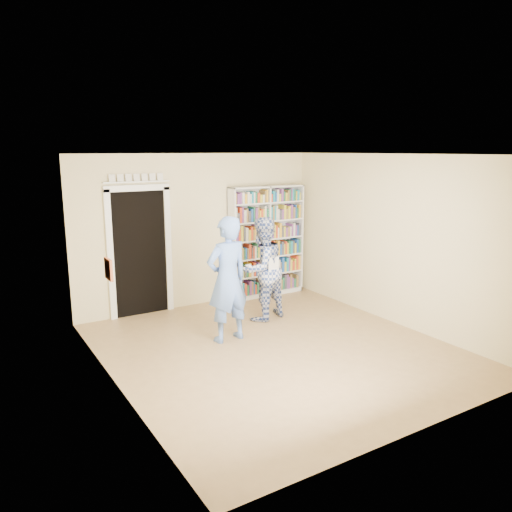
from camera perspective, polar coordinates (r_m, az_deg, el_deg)
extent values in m
plane|color=olive|center=(7.19, 2.34, -10.53)|extent=(5.00, 5.00, 0.00)
plane|color=white|center=(6.64, 2.54, 11.53)|extent=(5.00, 5.00, 0.00)
plane|color=beige|center=(8.93, -6.55, 2.90)|extent=(4.50, 0.00, 4.50)
plane|color=beige|center=(5.87, -16.14, -2.34)|extent=(0.00, 5.00, 5.00)
plane|color=beige|center=(8.24, 15.55, 1.76)|extent=(0.00, 5.00, 5.00)
cube|color=white|center=(9.48, 1.21, 1.67)|extent=(1.53, 0.29, 2.10)
cube|color=white|center=(9.48, 1.21, 1.67)|extent=(0.02, 0.29, 2.10)
cube|color=black|center=(8.58, -13.13, 0.24)|extent=(0.90, 0.03, 2.10)
cube|color=white|center=(8.42, -16.32, -0.15)|extent=(0.10, 0.06, 2.20)
cube|color=white|center=(8.73, -9.99, 0.58)|extent=(0.10, 0.06, 2.20)
cube|color=white|center=(8.41, -13.45, 7.58)|extent=(1.10, 0.06, 0.10)
cube|color=white|center=(8.40, -13.47, 8.25)|extent=(1.10, 0.08, 0.02)
cube|color=brown|center=(6.05, -16.50, -1.45)|extent=(0.03, 0.25, 0.25)
imported|color=#5E84D2|center=(7.22, -3.28, -2.70)|extent=(0.71, 0.50, 1.85)
imported|color=navy|center=(8.15, 0.70, -1.49)|extent=(0.96, 0.82, 1.70)
cube|color=white|center=(7.96, 2.03, -1.11)|extent=(0.20, 0.02, 0.28)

